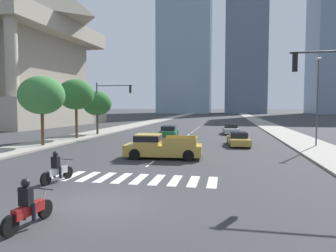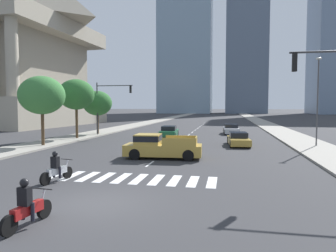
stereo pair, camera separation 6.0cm
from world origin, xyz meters
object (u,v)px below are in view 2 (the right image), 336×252
motorcycle_lead (27,208)px  street_tree_third (97,103)px  sedan_silver_0 (231,129)px  street_lamp_east (318,95)px  pickup_truck (159,147)px  street_tree_second (76,95)px  street_tree_nearest (42,95)px  sedan_green_1 (169,132)px  sedan_gold_2 (238,139)px  traffic_signal_far (110,99)px  motorcycle_trailing (57,170)px

motorcycle_lead → street_tree_third: street_tree_third is taller
sedan_silver_0 → street_lamp_east: bearing=27.8°
pickup_truck → street_tree_second: (-11.52, 10.30, 4.06)m
street_tree_nearest → sedan_green_1: bearing=49.6°
pickup_truck → sedan_gold_2: size_ratio=1.16×
motorcycle_lead → street_lamp_east: 25.24m
street_lamp_east → street_tree_nearest: size_ratio=1.26×
street_tree_nearest → street_tree_second: size_ratio=0.96×
sedan_green_1 → street_tree_nearest: (-9.37, -11.02, 3.98)m
motorcycle_lead → sedan_gold_2: motorcycle_lead is taller
sedan_gold_2 → traffic_signal_far: traffic_signal_far is taller
motorcycle_lead → street_lamp_east: (13.58, 20.90, 4.01)m
street_lamp_east → sedan_gold_2: bearing=-179.5°
traffic_signal_far → street_lamp_east: bearing=-16.7°
sedan_silver_0 → sedan_gold_2: size_ratio=0.98×
sedan_silver_0 → street_tree_nearest: street_tree_nearest is taller
sedan_gold_2 → street_tree_nearest: 18.11m
pickup_truck → street_lamp_east: 15.33m
street_lamp_east → street_tree_second: bearing=175.2°
pickup_truck → street_lamp_east: size_ratio=0.70×
street_tree_third → traffic_signal_far: bearing=-25.6°
sedan_gold_2 → sedan_green_1: bearing=-135.3°
motorcycle_trailing → pickup_truck: size_ratio=0.38×
motorcycle_trailing → street_lamp_east: size_ratio=0.27×
motorcycle_lead → street_tree_second: size_ratio=0.33×
sedan_silver_0 → street_lamp_east: 14.43m
street_tree_third → sedan_green_1: bearing=-4.8°
traffic_signal_far → street_tree_nearest: size_ratio=1.04×
sedan_green_1 → street_tree_nearest: street_tree_nearest is taller
motorcycle_trailing → sedan_silver_0: motorcycle_trailing is taller
pickup_truck → street_tree_third: street_tree_third is taller
street_tree_third → street_tree_second: bearing=-90.0°
street_tree_third → pickup_truck: bearing=-53.9°
sedan_green_1 → traffic_signal_far: size_ratio=0.76×
street_lamp_east → pickup_truck: bearing=-146.1°
sedan_silver_0 → sedan_green_1: (-7.26, -5.11, -0.00)m
pickup_truck → street_tree_nearest: size_ratio=0.88×
pickup_truck → sedan_silver_0: (5.11, 20.12, -0.22)m
sedan_gold_2 → traffic_signal_far: (-15.12, 6.61, 3.94)m
street_lamp_east → street_tree_second: street_lamp_east is taller
sedan_green_1 → street_lamp_east: street_lamp_east is taller
street_lamp_east → street_tree_nearest: (-23.85, -4.28, -0.03)m
sedan_green_1 → sedan_gold_2: sedan_green_1 is taller
sedan_silver_0 → street_lamp_east: street_lamp_east is taller
sedan_green_1 → sedan_gold_2: size_ratio=1.04×
pickup_truck → street_lamp_east: (12.34, 8.28, 3.79)m
sedan_gold_2 → motorcycle_lead: bearing=-22.4°
motorcycle_lead → street_tree_nearest: size_ratio=0.34×
motorcycle_trailing → street_tree_second: size_ratio=0.32×
sedan_green_1 → sedan_silver_0: bearing=-58.6°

